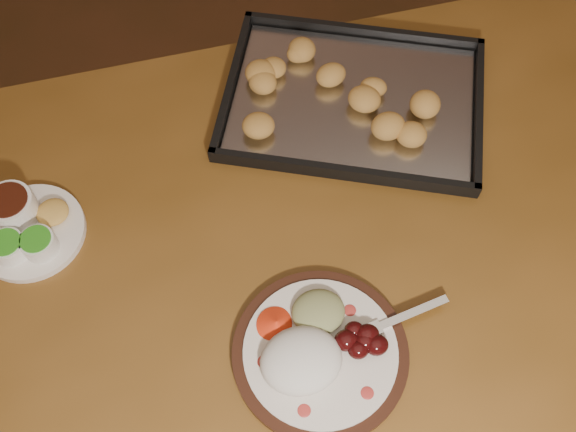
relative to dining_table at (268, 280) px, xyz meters
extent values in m
cube|color=brown|center=(0.00, 0.00, 0.08)|extent=(1.51, 0.91, 0.04)
cylinder|color=#462515|center=(0.68, 0.39, -0.30)|extent=(0.07, 0.07, 0.71)
cylinder|color=black|center=(0.04, -0.17, 0.10)|extent=(0.25, 0.25, 0.01)
cylinder|color=silver|center=(0.04, -0.17, 0.11)|extent=(0.22, 0.22, 0.01)
ellipsoid|color=#B02F2A|center=(-0.01, -0.25, 0.12)|extent=(0.02, 0.02, 0.00)
ellipsoid|color=#B02F2A|center=(0.08, -0.25, 0.12)|extent=(0.02, 0.02, 0.00)
ellipsoid|color=#B02F2A|center=(0.10, -0.13, 0.12)|extent=(0.02, 0.02, 0.00)
ellipsoid|color=#B02F2A|center=(-0.04, -0.17, 0.12)|extent=(0.02, 0.02, 0.00)
ellipsoid|color=white|center=(0.01, -0.18, 0.13)|extent=(0.13, 0.12, 0.05)
ellipsoid|color=#40090A|center=(0.09, -0.19, 0.13)|extent=(0.03, 0.03, 0.02)
ellipsoid|color=#40090A|center=(0.11, -0.17, 0.13)|extent=(0.03, 0.03, 0.02)
ellipsoid|color=#40090A|center=(0.09, -0.16, 0.13)|extent=(0.03, 0.03, 0.02)
ellipsoid|color=#40090A|center=(0.11, -0.19, 0.13)|extent=(0.03, 0.03, 0.02)
ellipsoid|color=#40090A|center=(0.08, -0.17, 0.13)|extent=(0.03, 0.03, 0.02)
ellipsoid|color=#40090A|center=(0.10, -0.18, 0.13)|extent=(0.03, 0.03, 0.02)
ellipsoid|color=tan|center=(0.05, -0.12, 0.12)|extent=(0.09, 0.08, 0.03)
cone|color=red|center=(-0.01, -0.12, 0.12)|extent=(0.08, 0.08, 0.02)
cube|color=white|center=(0.18, -0.15, 0.12)|extent=(0.12, 0.03, 0.00)
cube|color=white|center=(0.12, -0.16, 0.12)|extent=(0.04, 0.03, 0.00)
cylinder|color=white|center=(0.10, -0.17, 0.12)|extent=(0.03, 0.01, 0.00)
cylinder|color=white|center=(0.09, -0.17, 0.12)|extent=(0.03, 0.01, 0.00)
cylinder|color=white|center=(0.09, -0.16, 0.12)|extent=(0.03, 0.01, 0.00)
cylinder|color=white|center=(0.09, -0.16, 0.12)|extent=(0.03, 0.01, 0.00)
cylinder|color=white|center=(-0.35, 0.13, 0.10)|extent=(0.17, 0.17, 0.01)
cylinder|color=white|center=(-0.38, 0.10, 0.13)|extent=(0.05, 0.05, 0.03)
cylinder|color=#31961E|center=(-0.38, 0.10, 0.14)|extent=(0.05, 0.05, 0.00)
cylinder|color=white|center=(-0.33, 0.09, 0.13)|extent=(0.05, 0.05, 0.03)
cylinder|color=#31961E|center=(-0.33, 0.09, 0.14)|extent=(0.05, 0.05, 0.00)
cylinder|color=white|center=(-0.37, 0.16, 0.13)|extent=(0.07, 0.07, 0.04)
cylinder|color=#341209|center=(-0.37, 0.16, 0.15)|extent=(0.06, 0.06, 0.00)
ellipsoid|color=gold|center=(-0.31, 0.15, 0.12)|extent=(0.05, 0.05, 0.02)
cube|color=black|center=(0.22, 0.26, 0.10)|extent=(0.54, 0.48, 0.01)
cube|color=black|center=(0.28, 0.40, 0.12)|extent=(0.42, 0.19, 0.02)
cube|color=black|center=(0.15, 0.11, 0.12)|extent=(0.42, 0.19, 0.02)
cube|color=black|center=(0.42, 0.17, 0.12)|extent=(0.14, 0.31, 0.02)
cube|color=black|center=(0.02, 0.34, 0.12)|extent=(0.14, 0.31, 0.02)
cube|color=silver|center=(0.22, 0.26, 0.11)|extent=(0.50, 0.44, 0.00)
ellipsoid|color=#C48544|center=(0.27, 0.23, 0.13)|extent=(0.05, 0.05, 0.03)
ellipsoid|color=#C48544|center=(0.33, 0.25, 0.13)|extent=(0.07, 0.07, 0.03)
ellipsoid|color=#C48544|center=(0.29, 0.32, 0.13)|extent=(0.07, 0.07, 0.03)
ellipsoid|color=#C48544|center=(0.24, 0.31, 0.13)|extent=(0.05, 0.05, 0.03)
ellipsoid|color=#C48544|center=(0.20, 0.34, 0.13)|extent=(0.07, 0.07, 0.03)
ellipsoid|color=#C48544|center=(0.18, 0.29, 0.13)|extent=(0.07, 0.07, 0.03)
ellipsoid|color=#C48544|center=(0.11, 0.30, 0.13)|extent=(0.05, 0.05, 0.03)
ellipsoid|color=#C48544|center=(0.14, 0.24, 0.13)|extent=(0.07, 0.07, 0.03)
ellipsoid|color=#C48544|center=(0.14, 0.24, 0.13)|extent=(0.07, 0.07, 0.03)
ellipsoid|color=#C48544|center=(0.18, 0.18, 0.13)|extent=(0.05, 0.05, 0.03)
ellipsoid|color=#C48544|center=(0.23, 0.21, 0.13)|extent=(0.07, 0.07, 0.03)
ellipsoid|color=#C48544|center=(0.30, 0.18, 0.13)|extent=(0.07, 0.07, 0.03)
camera|label=1|loc=(-0.07, -0.43, 1.00)|focal=40.00mm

